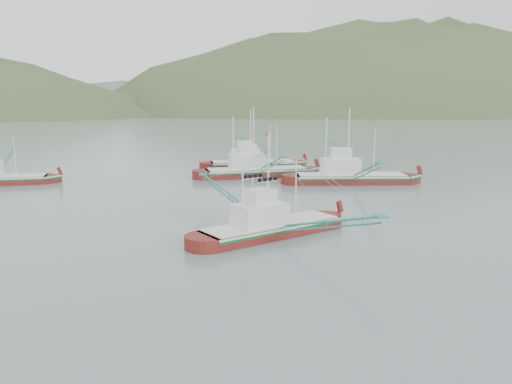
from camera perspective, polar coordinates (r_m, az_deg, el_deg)
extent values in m
plane|color=slate|center=(43.19, 1.63, -5.59)|extent=(1200.00, 1200.00, 0.00)
cube|color=#61130E|center=(44.85, 1.85, -4.75)|extent=(13.88, 8.82, 1.81)
cube|color=silver|center=(44.66, 1.86, -3.79)|extent=(13.66, 8.77, 0.20)
cube|color=#0C592A|center=(44.72, 1.86, -4.08)|extent=(13.67, 8.79, 0.20)
cube|color=silver|center=(44.62, 1.86, -3.57)|extent=(13.19, 8.38, 0.11)
cube|color=silver|center=(43.60, 0.45, -2.61)|extent=(5.31, 4.48, 1.99)
cube|color=silver|center=(43.26, 0.45, -0.51)|extent=(2.96, 2.77, 1.27)
cylinder|color=white|center=(43.55, 1.42, 1.50)|extent=(0.14, 0.14, 8.15)
cylinder|color=white|center=(42.09, -1.53, 0.34)|extent=(0.13, 0.13, 6.92)
cylinder|color=white|center=(45.70, 4.58, 0.34)|extent=(0.11, 0.11, 5.70)
cube|color=#61130E|center=(74.08, 10.80, 1.15)|extent=(16.68, 7.03, 2.16)
cube|color=silver|center=(73.94, 10.82, 1.85)|extent=(16.38, 7.06, 0.24)
cube|color=#0C592A|center=(73.98, 10.81, 1.65)|extent=(16.38, 7.08, 0.24)
cube|color=silver|center=(73.91, 10.83, 2.02)|extent=(15.85, 6.68, 0.13)
cube|color=silver|center=(73.42, 9.62, 2.89)|extent=(5.91, 4.33, 2.37)
cube|color=silver|center=(73.19, 9.67, 4.40)|extent=(3.17, 2.82, 1.51)
cylinder|color=white|center=(73.26, 10.54, 5.74)|extent=(0.17, 0.17, 9.71)
cylinder|color=white|center=(72.70, 8.02, 5.20)|extent=(0.15, 0.15, 8.25)
cylinder|color=white|center=(74.29, 13.36, 4.56)|extent=(0.13, 0.13, 6.80)
cylinder|color=white|center=(79.86, -25.87, 3.76)|extent=(0.11, 0.11, 5.94)
cube|color=#61130E|center=(89.09, -0.28, 2.87)|extent=(15.37, 4.60, 2.03)
cube|color=silver|center=(88.98, -0.29, 3.42)|extent=(15.07, 4.67, 0.22)
cube|color=#0C592A|center=(89.02, -0.29, 3.26)|extent=(15.07, 4.69, 0.22)
cube|color=silver|center=(88.96, -0.29, 3.55)|extent=(14.60, 4.37, 0.12)
cube|color=silver|center=(88.60, -1.26, 4.22)|extent=(5.19, 3.43, 2.24)
cube|color=silver|center=(88.42, -1.27, 5.39)|extent=(2.72, 2.33, 1.42)
cylinder|color=white|center=(88.45, -0.61, 6.45)|extent=(0.16, 0.16, 9.14)
cylinder|color=white|center=(88.07, -2.58, 5.98)|extent=(0.14, 0.14, 7.77)
cylinder|color=white|center=(89.19, 1.65, 5.60)|extent=(0.12, 0.12, 6.40)
cube|color=#61130E|center=(78.98, 0.11, 1.91)|extent=(16.30, 4.77, 2.16)
cube|color=silver|center=(78.85, 0.11, 2.56)|extent=(15.98, 4.85, 0.24)
cube|color=#0C592A|center=(78.89, 0.11, 2.37)|extent=(15.98, 4.87, 0.24)
cube|color=silver|center=(78.82, 0.11, 2.72)|extent=(15.48, 4.53, 0.13)
cube|color=silver|center=(78.32, -1.04, 3.50)|extent=(5.49, 3.60, 2.37)
cube|color=silver|center=(78.11, -1.05, 4.92)|extent=(2.87, 2.45, 1.51)
cylinder|color=white|center=(78.20, -0.27, 6.20)|extent=(0.17, 0.17, 9.71)
cylinder|color=white|center=(77.59, -2.61, 5.61)|extent=(0.15, 0.15, 8.25)
cylinder|color=white|center=(79.26, 2.40, 5.19)|extent=(0.13, 0.13, 6.80)
ellipsoid|color=#40522A|center=(532.66, 16.38, 8.73)|extent=(684.00, 432.00, 306.00)
ellipsoid|color=slate|center=(601.80, -8.10, 9.19)|extent=(960.00, 400.00, 240.00)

